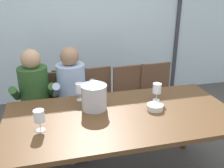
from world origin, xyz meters
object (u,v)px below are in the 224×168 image
chair_near_curtain (40,106)px  wine_glass_by_left_taster (39,117)px  tasting_bowl (155,107)px  wine_glass_center_pour (80,89)px  person_olive_shirt (35,97)px  wine_glass_near_bucket (157,89)px  person_pale_blue_shirt (73,93)px  chair_left_of_center (72,101)px  ice_bucket_primary (94,97)px  chair_near_window_right (158,93)px  chair_center (98,99)px  chair_right_of_center (132,96)px  dining_table (122,122)px

chair_near_curtain → wine_glass_by_left_taster: wine_glass_by_left_taster is taller
tasting_bowl → wine_glass_center_pour: (-0.63, 0.37, 0.09)m
person_olive_shirt → tasting_bowl: person_olive_shirt is taller
wine_glass_by_left_taster → wine_glass_near_bucket: (1.09, 0.29, 0.00)m
person_pale_blue_shirt → tasting_bowl: person_pale_blue_shirt is taller
tasting_bowl → chair_left_of_center: bearing=126.6°
chair_near_curtain → ice_bucket_primary: (0.52, -0.71, 0.38)m
chair_near_window_right → wine_glass_by_left_taster: (-1.44, -1.00, 0.38)m
chair_center → ice_bucket_primary: 0.86m
chair_near_curtain → tasting_bowl: chair_near_curtain is taller
chair_near_window_right → wine_glass_center_pour: (-1.07, -0.53, 0.38)m
chair_right_of_center → tasting_bowl: (-0.08, -0.88, 0.29)m
person_pale_blue_shirt → wine_glass_center_pour: 0.44m
chair_left_of_center → wine_glass_center_pour: 0.67m
wine_glass_near_bucket → wine_glass_center_pour: size_ratio=1.00×
chair_center → tasting_bowl: (0.36, -0.90, 0.29)m
chair_near_window_right → tasting_bowl: 1.04m
chair_center → chair_right_of_center: 0.44m
wine_glass_near_bucket → ice_bucket_primary: bearing=-177.4°
chair_left_of_center → person_olive_shirt: (-0.40, -0.17, 0.17)m
chair_right_of_center → wine_glass_by_left_taster: 1.51m
chair_right_of_center → person_olive_shirt: person_olive_shirt is taller
dining_table → chair_near_curtain: 1.16m
chair_left_of_center → chair_right_of_center: 0.76m
chair_left_of_center → wine_glass_near_bucket: size_ratio=5.06×
chair_right_of_center → chair_near_window_right: same height
wine_glass_center_pour → chair_center: bearing=63.2°
dining_table → ice_bucket_primary: (-0.21, 0.17, 0.20)m
chair_right_of_center → ice_bucket_primary: size_ratio=3.74×
chair_right_of_center → wine_glass_center_pour: size_ratio=5.06×
person_olive_shirt → wine_glass_near_bucket: size_ratio=6.90×
chair_near_curtain → ice_bucket_primary: bearing=-49.6°
chair_near_curtain → wine_glass_by_left_taster: bearing=-82.8°
ice_bucket_primary → wine_glass_near_bucket: ice_bucket_primary is taller
chair_left_of_center → tasting_bowl: chair_left_of_center is taller
wine_glass_near_bucket → wine_glass_center_pour: same height
chair_left_of_center → chair_near_curtain: bearing=-169.4°
chair_left_of_center → wine_glass_by_left_taster: bearing=-104.6°
chair_near_window_right → wine_glass_by_left_taster: wine_glass_by_left_taster is taller
chair_near_curtain → dining_table: bearing=-46.1°
chair_near_window_right → person_pale_blue_shirt: size_ratio=0.73×
chair_near_curtain → ice_bucket_primary: size_ratio=3.74×
chair_near_window_right → wine_glass_near_bucket: size_ratio=5.06×
chair_center → chair_near_window_right: same height
chair_right_of_center → person_pale_blue_shirt: person_pale_blue_shirt is taller
chair_center → dining_table: bearing=-94.5°
tasting_bowl → wine_glass_near_bucket: wine_glass_near_bucket is taller
wine_glass_by_left_taster → wine_glass_center_pour: same height
dining_table → chair_center: 0.94m
chair_right_of_center → wine_glass_by_left_taster: bearing=-141.6°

